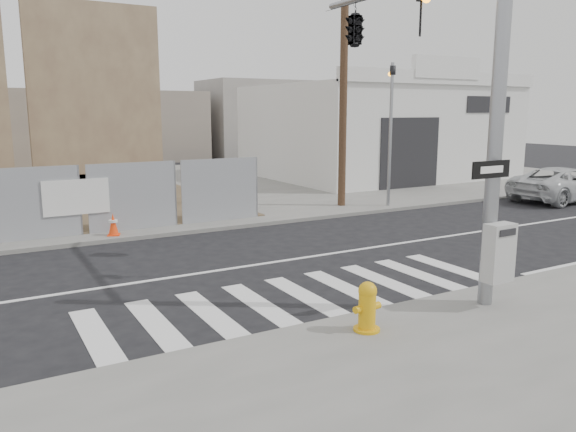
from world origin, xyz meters
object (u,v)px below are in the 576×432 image
traffic_cone_d (113,224)px  signal_pole (395,55)px  auto_shop (376,131)px  fire_hydrant (367,307)px  suv (564,184)px

traffic_cone_d → signal_pole: bearing=-54.5°
signal_pole → auto_shop: (11.50, 15.01, -2.25)m
signal_pole → fire_hydrant: 5.73m
auto_shop → traffic_cone_d: size_ratio=18.74×
fire_hydrant → suv: bearing=16.7°
auto_shop → suv: auto_shop is taller
fire_hydrant → traffic_cone_d: (-1.93, 9.22, -0.09)m
suv → traffic_cone_d: (-17.54, 1.93, -0.25)m
auto_shop → traffic_cone_d: (-16.13, -8.52, -2.10)m
traffic_cone_d → fire_hydrant: bearing=-78.2°
signal_pole → suv: size_ratio=1.42×
signal_pole → suv: bearing=19.5°
auto_shop → fire_hydrant: 22.81m
fire_hydrant → signal_pole: bearing=37.0°
signal_pole → fire_hydrant: signal_pole is taller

